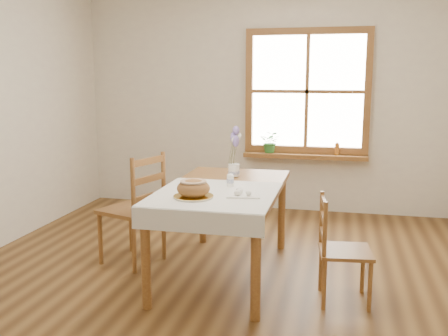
# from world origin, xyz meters

# --- Properties ---
(ground) EXTENTS (5.00, 5.00, 0.00)m
(ground) POSITION_xyz_m (0.00, 0.00, 0.00)
(ground) COLOR brown
(ground) RESTS_ON ground
(room_walls) EXTENTS (4.60, 5.10, 2.65)m
(room_walls) POSITION_xyz_m (0.00, 0.00, 1.71)
(room_walls) COLOR beige
(room_walls) RESTS_ON ground
(window) EXTENTS (1.46, 0.08, 1.46)m
(window) POSITION_xyz_m (0.50, 2.47, 1.45)
(window) COLOR olive
(window) RESTS_ON ground
(window_sill) EXTENTS (1.46, 0.20, 0.05)m
(window_sill) POSITION_xyz_m (0.50, 2.40, 0.69)
(window_sill) COLOR olive
(window_sill) RESTS_ON ground
(dining_table) EXTENTS (0.90, 1.60, 0.75)m
(dining_table) POSITION_xyz_m (0.00, 0.30, 0.66)
(dining_table) COLOR olive
(dining_table) RESTS_ON ground
(table_linen) EXTENTS (0.91, 0.99, 0.01)m
(table_linen) POSITION_xyz_m (0.00, -0.00, 0.76)
(table_linen) COLOR white
(table_linen) RESTS_ON dining_table
(chair_left) EXTENTS (0.60, 0.59, 0.98)m
(chair_left) POSITION_xyz_m (-0.86, 0.39, 0.49)
(chair_left) COLOR olive
(chair_left) RESTS_ON ground
(chair_right) EXTENTS (0.42, 0.41, 0.78)m
(chair_right) POSITION_xyz_m (0.97, 0.00, 0.39)
(chair_right) COLOR olive
(chair_right) RESTS_ON ground
(bread_plate) EXTENTS (0.30, 0.30, 0.02)m
(bread_plate) POSITION_xyz_m (-0.12, -0.17, 0.77)
(bread_plate) COLOR white
(bread_plate) RESTS_ON table_linen
(bread_loaf) EXTENTS (0.24, 0.24, 0.13)m
(bread_loaf) POSITION_xyz_m (-0.12, -0.17, 0.84)
(bread_loaf) COLOR olive
(bread_loaf) RESTS_ON bread_plate
(egg_napkin) EXTENTS (0.27, 0.24, 0.01)m
(egg_napkin) POSITION_xyz_m (0.22, -0.02, 0.77)
(egg_napkin) COLOR white
(egg_napkin) RESTS_ON table_linen
(eggs) EXTENTS (0.21, 0.20, 0.04)m
(eggs) POSITION_xyz_m (0.22, -0.02, 0.79)
(eggs) COLOR white
(eggs) RESTS_ON egg_napkin
(salt_shaker) EXTENTS (0.05, 0.05, 0.10)m
(salt_shaker) POSITION_xyz_m (0.05, 0.31, 0.81)
(salt_shaker) COLOR white
(salt_shaker) RESTS_ON table_linen
(pepper_shaker) EXTENTS (0.07, 0.07, 0.11)m
(pepper_shaker) POSITION_xyz_m (0.06, 0.26, 0.81)
(pepper_shaker) COLOR white
(pepper_shaker) RESTS_ON table_linen
(flower_vase) EXTENTS (0.12, 0.12, 0.11)m
(flower_vase) POSITION_xyz_m (-0.00, 0.69, 0.80)
(flower_vase) COLOR white
(flower_vase) RESTS_ON dining_table
(lavender_bouquet) EXTENTS (0.17, 0.17, 0.33)m
(lavender_bouquet) POSITION_xyz_m (-0.00, 0.69, 1.02)
(lavender_bouquet) COLOR #7461AC
(lavender_bouquet) RESTS_ON flower_vase
(potted_plant) EXTENTS (0.27, 0.30, 0.20)m
(potted_plant) POSITION_xyz_m (0.09, 2.40, 0.82)
(potted_plant) COLOR #30722D
(potted_plant) RESTS_ON window_sill
(amber_bottle) EXTENTS (0.07, 0.07, 0.15)m
(amber_bottle) POSITION_xyz_m (0.87, 2.40, 0.79)
(amber_bottle) COLOR #B36821
(amber_bottle) RESTS_ON window_sill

